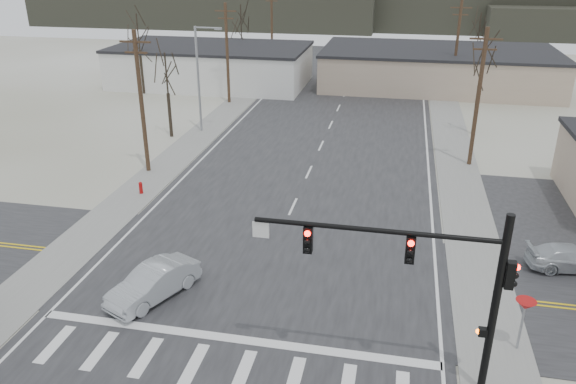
% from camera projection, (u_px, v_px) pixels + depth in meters
% --- Properties ---
extents(ground, '(140.00, 140.00, 0.00)m').
position_uv_depth(ground, '(262.00, 274.00, 27.99)').
color(ground, silver).
rests_on(ground, ground).
extents(main_road, '(18.00, 110.00, 0.05)m').
position_uv_depth(main_road, '(311.00, 167.00, 41.44)').
color(main_road, '#252427').
rests_on(main_road, ground).
extents(cross_road, '(90.00, 10.00, 0.04)m').
position_uv_depth(cross_road, '(262.00, 274.00, 27.98)').
color(cross_road, '#252427').
rests_on(cross_road, ground).
extents(sidewalk_left, '(3.00, 90.00, 0.06)m').
position_uv_depth(sidewalk_left, '(198.00, 138.00, 47.87)').
color(sidewalk_left, gray).
rests_on(sidewalk_left, ground).
extents(sidewalk_right, '(3.00, 90.00, 0.06)m').
position_uv_depth(sidewalk_right, '(455.00, 155.00, 43.99)').
color(sidewalk_right, gray).
rests_on(sidewalk_right, ground).
extents(traffic_signal_mast, '(8.95, 0.43, 7.20)m').
position_uv_depth(traffic_signal_mast, '(441.00, 276.00, 19.10)').
color(traffic_signal_mast, black).
rests_on(traffic_signal_mast, ground).
extents(fire_hydrant, '(0.24, 0.24, 0.87)m').
position_uv_depth(fire_hydrant, '(141.00, 188.00, 36.85)').
color(fire_hydrant, '#A50C0C').
rests_on(fire_hydrant, ground).
extents(yield_sign, '(0.80, 0.80, 2.35)m').
position_uv_depth(yield_sign, '(525.00, 307.00, 21.91)').
color(yield_sign, gray).
rests_on(yield_sign, ground).
extents(building_left_far, '(22.30, 12.30, 4.50)m').
position_uv_depth(building_left_far, '(212.00, 65.00, 65.92)').
color(building_left_far, silver).
rests_on(building_left_far, ground).
extents(building_right_far, '(26.30, 14.30, 4.30)m').
position_uv_depth(building_right_far, '(438.00, 68.00, 64.79)').
color(building_right_far, tan).
rests_on(building_right_far, ground).
extents(upole_left_b, '(2.20, 0.30, 10.00)m').
position_uv_depth(upole_left_b, '(141.00, 101.00, 38.77)').
color(upole_left_b, '#493321').
rests_on(upole_left_b, ground).
extents(upole_left_c, '(2.20, 0.30, 10.00)m').
position_uv_depth(upole_left_c, '(227.00, 52.00, 56.73)').
color(upole_left_c, '#493321').
rests_on(upole_left_c, ground).
extents(upole_left_d, '(2.20, 0.30, 10.00)m').
position_uv_depth(upole_left_d, '(272.00, 27.00, 74.68)').
color(upole_left_d, '#493321').
rests_on(upole_left_d, ground).
extents(upole_right_a, '(2.20, 0.30, 10.00)m').
position_uv_depth(upole_right_a, '(478.00, 96.00, 39.94)').
color(upole_right_a, '#493321').
rests_on(upole_right_a, ground).
extents(upole_right_b, '(2.20, 0.30, 10.00)m').
position_uv_depth(upole_right_b, '(457.00, 47.00, 59.69)').
color(upole_right_b, '#493321').
rests_on(upole_right_b, ground).
extents(streetlight_main, '(2.40, 0.25, 9.00)m').
position_uv_depth(streetlight_main, '(200.00, 74.00, 47.68)').
color(streetlight_main, gray).
rests_on(streetlight_main, ground).
extents(tree_left_near, '(3.30, 3.30, 7.35)m').
position_uv_depth(tree_left_near, '(166.00, 76.00, 46.23)').
color(tree_left_near, '#2E261C').
rests_on(tree_left_near, ground).
extents(tree_right_mid, '(3.74, 3.74, 8.33)m').
position_uv_depth(tree_right_mid, '(482.00, 65.00, 46.66)').
color(tree_right_mid, '#2E261C').
rests_on(tree_right_mid, ground).
extents(tree_left_far, '(3.96, 3.96, 8.82)m').
position_uv_depth(tree_left_far, '(241.00, 24.00, 69.33)').
color(tree_left_far, '#2E261C').
rests_on(tree_left_far, ground).
extents(tree_right_far, '(3.52, 3.52, 7.84)m').
position_uv_depth(tree_right_far, '(479.00, 29.00, 69.68)').
color(tree_right_far, '#2E261C').
rests_on(tree_right_far, ground).
extents(tree_left_mid, '(3.96, 3.96, 8.82)m').
position_uv_depth(tree_left_mid, '(138.00, 35.00, 60.02)').
color(tree_left_mid, '#2E261C').
rests_on(tree_left_mid, ground).
extents(hill_left, '(70.00, 18.00, 7.00)m').
position_uv_depth(hill_left, '(205.00, 8.00, 115.58)').
color(hill_left, '#333026').
rests_on(hill_left, ground).
extents(hill_center, '(80.00, 18.00, 9.00)m').
position_uv_depth(hill_center, '(455.00, 5.00, 109.62)').
color(hill_center, '#333026').
rests_on(hill_center, ground).
extents(sedan_crossing, '(3.45, 4.93, 1.54)m').
position_uv_depth(sedan_crossing, '(153.00, 283.00, 25.77)').
color(sedan_crossing, '#9DA2A8').
rests_on(sedan_crossing, main_road).
extents(car_far_a, '(3.24, 5.08, 1.37)m').
position_uv_depth(car_far_a, '(383.00, 74.00, 68.70)').
color(car_far_a, black).
rests_on(car_far_a, main_road).
extents(car_far_b, '(3.42, 4.91, 1.55)m').
position_uv_depth(car_far_b, '(343.00, 62.00, 75.41)').
color(car_far_b, black).
rests_on(car_far_b, main_road).
extents(car_parked_silver, '(4.49, 2.38, 1.24)m').
position_uv_depth(car_parked_silver, '(571.00, 258.00, 28.15)').
color(car_parked_silver, '#A8ADB3').
rests_on(car_parked_silver, parking_lot).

